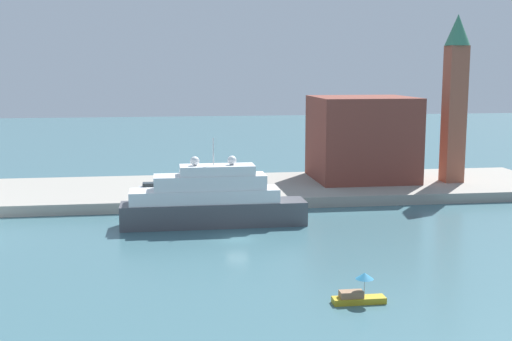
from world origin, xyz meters
TOP-DOWN VIEW (x-y plane):
  - ground at (0.00, 0.00)m, footprint 400.00×400.00m
  - quay_dock at (0.00, 27.82)m, footprint 110.00×23.64m
  - large_yacht at (-2.47, 7.51)m, footprint 23.87×4.72m
  - small_motorboat at (8.01, -23.02)m, footprint 4.65×1.59m
  - harbor_building at (24.68, 30.80)m, footprint 16.16×14.98m
  - bell_tower at (38.74, 26.29)m, footprint 4.05×4.05m
  - parked_car at (-10.32, 24.11)m, footprint 4.06×1.82m
  - person_figure at (-5.29, 23.28)m, footprint 0.36×0.36m
  - mooring_bollard at (7.86, 17.08)m, footprint 0.55×0.55m

SIDE VIEW (x-z plane):
  - ground at x=0.00m, z-range 0.00..0.00m
  - quay_dock at x=0.00m, z-range 0.00..1.55m
  - small_motorboat at x=8.01m, z-range -0.46..2.27m
  - mooring_bollard at x=7.86m, z-range 1.55..2.23m
  - parked_car at x=-10.32m, z-range 1.45..2.84m
  - person_figure at x=-5.29m, z-range 1.49..3.22m
  - large_yacht at x=-2.47m, z-range -2.51..8.87m
  - harbor_building at x=24.68m, z-range 1.55..15.42m
  - bell_tower at x=38.74m, z-range 2.79..29.93m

